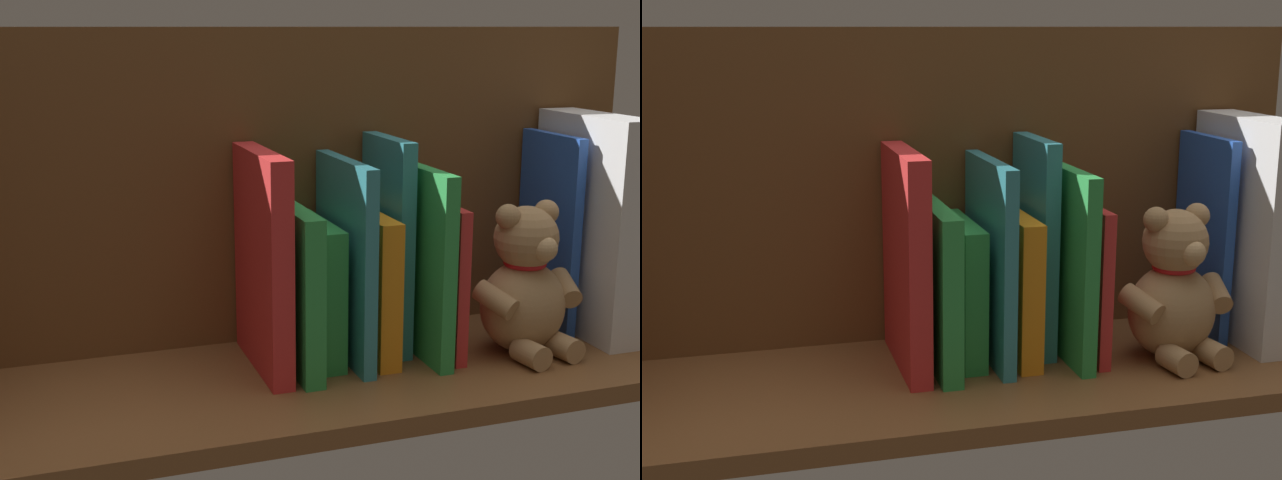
# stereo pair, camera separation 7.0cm
# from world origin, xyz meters

# --- Properties ---
(ground_plane) EXTENTS (0.92, 0.30, 0.02)m
(ground_plane) POSITION_xyz_m (0.00, 0.00, -0.01)
(ground_plane) COLOR brown
(shelf_back_panel) EXTENTS (0.92, 0.02, 0.38)m
(shelf_back_panel) POSITION_xyz_m (0.00, -0.13, 0.19)
(shelf_back_panel) COLOR brown
(shelf_back_panel) RESTS_ON ground_plane
(dictionary_thick_white) EXTENTS (0.05, 0.18, 0.28)m
(dictionary_thick_white) POSITION_xyz_m (-0.37, -0.02, 0.14)
(dictionary_thick_white) COLOR silver
(dictionary_thick_white) RESTS_ON ground_plane
(book_0) EXTENTS (0.01, 0.13, 0.25)m
(book_0) POSITION_xyz_m (-0.33, -0.05, 0.13)
(book_0) COLOR blue
(book_0) RESTS_ON ground_plane
(teddy_bear) EXTENTS (0.15, 0.13, 0.18)m
(teddy_bear) POSITION_xyz_m (-0.25, 0.02, 0.08)
(teddy_bear) COLOR tan
(teddy_bear) RESTS_ON ground_plane
(book_1) EXTENTS (0.01, 0.16, 0.18)m
(book_1) POSITION_xyz_m (-0.16, -0.03, 0.09)
(book_1) COLOR red
(book_1) RESTS_ON ground_plane
(book_2) EXTENTS (0.02, 0.18, 0.23)m
(book_2) POSITION_xyz_m (-0.13, -0.03, 0.11)
(book_2) COLOR green
(book_2) RESTS_ON ground_plane
(book_3) EXTENTS (0.02, 0.12, 0.26)m
(book_3) POSITION_xyz_m (-0.10, -0.05, 0.13)
(book_3) COLOR teal
(book_3) RESTS_ON ground_plane
(book_4) EXTENTS (0.03, 0.15, 0.17)m
(book_4) POSITION_xyz_m (-0.07, -0.04, 0.09)
(book_4) COLOR orange
(book_4) RESTS_ON ground_plane
(book_5) EXTENTS (0.02, 0.17, 0.24)m
(book_5) POSITION_xyz_m (-0.04, -0.03, 0.12)
(book_5) COLOR teal
(book_5) RESTS_ON ground_plane
(book_6) EXTENTS (0.03, 0.14, 0.16)m
(book_6) POSITION_xyz_m (-0.01, -0.05, 0.08)
(book_6) COLOR green
(book_6) RESTS_ON ground_plane
(book_7) EXTENTS (0.02, 0.17, 0.19)m
(book_7) POSITION_xyz_m (0.02, -0.03, 0.09)
(book_7) COLOR green
(book_7) RESTS_ON ground_plane
(book_8) EXTENTS (0.03, 0.17, 0.25)m
(book_8) POSITION_xyz_m (0.06, -0.03, 0.13)
(book_8) COLOR red
(book_8) RESTS_ON ground_plane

